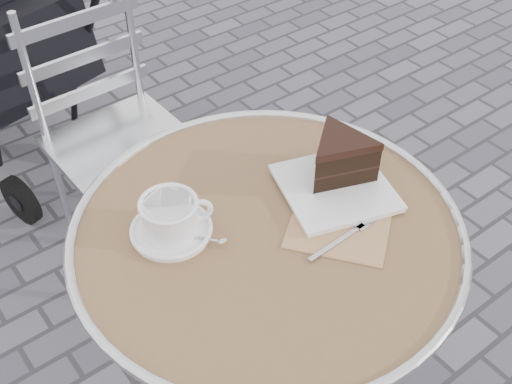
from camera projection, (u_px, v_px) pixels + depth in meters
cafe_table at (266, 286)px, 1.26m from camera, size 0.72×0.72×0.74m
cappuccino_set at (171, 219)px, 1.12m from camera, size 0.15×0.16×0.07m
cake_plate_set at (339, 165)px, 1.21m from camera, size 0.31×0.32×0.11m
bistro_chair at (103, 107)px, 1.81m from camera, size 0.38×0.38×0.82m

